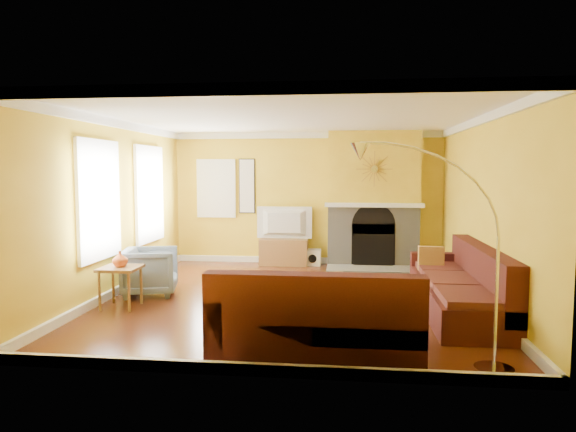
# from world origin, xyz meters

# --- Properties ---
(floor) EXTENTS (5.50, 6.00, 0.02)m
(floor) POSITION_xyz_m (0.00, 0.00, -0.01)
(floor) COLOR #602B14
(floor) RESTS_ON ground
(ceiling) EXTENTS (5.50, 6.00, 0.02)m
(ceiling) POSITION_xyz_m (0.00, 0.00, 2.71)
(ceiling) COLOR white
(ceiling) RESTS_ON ground
(wall_back) EXTENTS (5.50, 0.02, 2.70)m
(wall_back) POSITION_xyz_m (0.00, 3.01, 1.35)
(wall_back) COLOR gold
(wall_back) RESTS_ON ground
(wall_front) EXTENTS (5.50, 0.02, 2.70)m
(wall_front) POSITION_xyz_m (0.00, -3.01, 1.35)
(wall_front) COLOR gold
(wall_front) RESTS_ON ground
(wall_left) EXTENTS (0.02, 6.00, 2.70)m
(wall_left) POSITION_xyz_m (-2.76, 0.00, 1.35)
(wall_left) COLOR gold
(wall_left) RESTS_ON ground
(wall_right) EXTENTS (0.02, 6.00, 2.70)m
(wall_right) POSITION_xyz_m (2.76, 0.00, 1.35)
(wall_right) COLOR gold
(wall_right) RESTS_ON ground
(baseboard) EXTENTS (5.50, 6.00, 0.12)m
(baseboard) POSITION_xyz_m (0.00, 0.00, 0.06)
(baseboard) COLOR white
(baseboard) RESTS_ON floor
(crown_molding) EXTENTS (5.50, 6.00, 0.12)m
(crown_molding) POSITION_xyz_m (0.00, 0.00, 2.64)
(crown_molding) COLOR white
(crown_molding) RESTS_ON ceiling
(window_left_near) EXTENTS (0.06, 1.22, 1.72)m
(window_left_near) POSITION_xyz_m (-2.72, 1.30, 1.50)
(window_left_near) COLOR white
(window_left_near) RESTS_ON wall_left
(window_left_far) EXTENTS (0.06, 1.22, 1.72)m
(window_left_far) POSITION_xyz_m (-2.72, -0.60, 1.50)
(window_left_far) COLOR white
(window_left_far) RESTS_ON wall_left
(window_back) EXTENTS (0.82, 0.06, 1.22)m
(window_back) POSITION_xyz_m (-1.90, 2.96, 1.55)
(window_back) COLOR white
(window_back) RESTS_ON wall_back
(wall_art) EXTENTS (0.34, 0.04, 1.14)m
(wall_art) POSITION_xyz_m (-1.25, 2.97, 1.60)
(wall_art) COLOR white
(wall_art) RESTS_ON wall_back
(fireplace) EXTENTS (1.80, 0.40, 2.70)m
(fireplace) POSITION_xyz_m (1.35, 2.80, 1.35)
(fireplace) COLOR gray
(fireplace) RESTS_ON floor
(mantel) EXTENTS (1.92, 0.22, 0.08)m
(mantel) POSITION_xyz_m (1.35, 2.56, 1.25)
(mantel) COLOR white
(mantel) RESTS_ON fireplace
(hearth) EXTENTS (1.80, 0.70, 0.06)m
(hearth) POSITION_xyz_m (1.35, 2.25, 0.03)
(hearth) COLOR gray
(hearth) RESTS_ON floor
(sunburst) EXTENTS (0.70, 0.04, 0.70)m
(sunburst) POSITION_xyz_m (1.35, 2.57, 1.95)
(sunburst) COLOR olive
(sunburst) RESTS_ON fireplace
(rug) EXTENTS (2.40, 1.80, 0.02)m
(rug) POSITION_xyz_m (0.40, -0.66, 0.01)
(rug) COLOR beige
(rug) RESTS_ON floor
(sectional_sofa) EXTENTS (3.36, 3.56, 0.90)m
(sectional_sofa) POSITION_xyz_m (1.07, -0.92, 0.45)
(sectional_sofa) COLOR #471916
(sectional_sofa) RESTS_ON floor
(coffee_table) EXTENTS (1.34, 1.34, 0.41)m
(coffee_table) POSITION_xyz_m (0.46, -0.51, 0.20)
(coffee_table) COLOR white
(coffee_table) RESTS_ON floor
(media_console) EXTENTS (0.97, 0.44, 0.54)m
(media_console) POSITION_xyz_m (-0.45, 2.72, 0.27)
(media_console) COLOR olive
(media_console) RESTS_ON floor
(tv) EXTENTS (1.13, 0.17, 0.65)m
(tv) POSITION_xyz_m (-0.45, 2.72, 0.86)
(tv) COLOR black
(tv) RESTS_ON media_console
(subwoofer) EXTENTS (0.32, 0.32, 0.32)m
(subwoofer) POSITION_xyz_m (0.15, 2.76, 0.16)
(subwoofer) COLOR white
(subwoofer) RESTS_ON floor
(armchair) EXTENTS (0.97, 0.95, 0.73)m
(armchair) POSITION_xyz_m (-2.20, -0.02, 0.37)
(armchair) COLOR slate
(armchair) RESTS_ON floor
(side_table) EXTENTS (0.53, 0.53, 0.58)m
(side_table) POSITION_xyz_m (-2.33, -0.79, 0.29)
(side_table) COLOR olive
(side_table) RESTS_ON floor
(vase) EXTENTS (0.27, 0.27, 0.22)m
(vase) POSITION_xyz_m (-2.33, -0.79, 0.69)
(vase) COLOR #D8591E
(vase) RESTS_ON side_table
(book) EXTENTS (0.20, 0.26, 0.02)m
(book) POSITION_xyz_m (0.30, -0.41, 0.42)
(book) COLOR white
(book) RESTS_ON coffee_table
(arc_lamp) EXTENTS (1.38, 0.36, 2.17)m
(arc_lamp) POSITION_xyz_m (1.62, -2.67, 1.08)
(arc_lamp) COLOR silver
(arc_lamp) RESTS_ON floor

